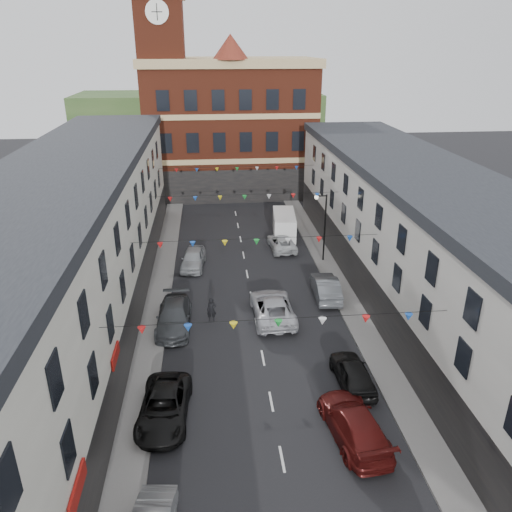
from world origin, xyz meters
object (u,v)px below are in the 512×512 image
object	(u,v)px
car_left_e	(193,258)
pedestrian	(211,310)
street_lamp	(322,219)
car_right_d	(353,373)
moving_car	(273,307)
white_van	(284,225)
car_right_c	(354,424)
car_left_c	(164,407)
car_left_d	(174,316)
car_right_f	(282,243)
car_right_e	(326,287)

from	to	relation	value
car_left_e	pedestrian	size ratio (longest dim) A/B	2.72
street_lamp	pedestrian	xyz separation A→B (m)	(-9.55, -9.29, -3.06)
car_right_d	moving_car	world-z (taller)	moving_car
street_lamp	white_van	world-z (taller)	street_lamp
car_right_c	pedestrian	size ratio (longest dim) A/B	3.25
car_right_d	moving_car	bearing A→B (deg)	-66.90
moving_car	car_left_c	bearing A→B (deg)	53.42
car_left_d	car_right_f	world-z (taller)	car_left_d
car_right_d	car_right_e	bearing A→B (deg)	-95.69
car_left_c	car_left_e	world-z (taller)	car_left_e
street_lamp	car_right_d	world-z (taller)	street_lamp
car_right_e	white_van	xyz separation A→B (m)	(-1.19, 12.97, 0.36)
car_left_e	car_right_f	world-z (taller)	car_left_e
car_right_c	white_van	bearing A→B (deg)	-98.32
moving_car	car_right_f	bearing A→B (deg)	-102.61
car_right_e	car_left_e	bearing A→B (deg)	-29.95
car_right_e	car_left_d	bearing A→B (deg)	19.45
car_left_e	moving_car	distance (m)	10.65
car_left_d	street_lamp	bearing A→B (deg)	40.68
car_right_d	car_right_f	size ratio (longest dim) A/B	0.95
car_right_f	car_left_e	bearing A→B (deg)	17.92
car_left_d	pedestrian	xyz separation A→B (m)	(2.50, 0.53, 0.06)
car_left_c	pedestrian	size ratio (longest dim) A/B	3.07
car_left_e	pedestrian	world-z (taller)	pedestrian
pedestrian	car_right_c	bearing A→B (deg)	-59.07
car_right_f	car_right_d	bearing A→B (deg)	88.84
pedestrian	car_right_e	bearing A→B (deg)	19.22
car_left_c	car_left_e	distance (m)	18.62
car_right_e	white_van	world-z (taller)	white_van
car_right_f	moving_car	distance (m)	12.55
car_right_e	moving_car	xyz separation A→B (m)	(-4.32, -2.67, 0.00)
car_right_c	car_left_c	bearing A→B (deg)	-20.33
car_right_e	moving_car	distance (m)	5.07
car_left_c	car_right_e	xyz separation A→B (m)	(11.00, 12.19, 0.08)
moving_car	white_van	xyz separation A→B (m)	(3.12, 15.64, 0.36)
car_left_d	white_van	size ratio (longest dim) A/B	1.03
car_right_d	car_right_f	world-z (taller)	car_right_d
car_left_d	car_right_d	distance (m)	12.41
car_right_c	white_van	xyz separation A→B (m)	(0.71, 27.34, 0.36)
car_left_c	car_right_d	distance (m)	10.31
car_left_e	car_right_e	size ratio (longest dim) A/B	0.94
street_lamp	car_right_f	world-z (taller)	street_lamp
car_left_e	car_right_e	bearing A→B (deg)	-26.68
car_left_c	car_right_f	xyz separation A→B (m)	(9.10, 21.83, -0.08)
street_lamp	car_left_e	bearing A→B (deg)	-179.19
car_right_c	car_right_e	bearing A→B (deg)	-104.37
car_left_c	car_right_f	bearing A→B (deg)	71.21
street_lamp	pedestrian	world-z (taller)	street_lamp
car_left_e	car_right_e	distance (m)	11.79
pedestrian	car_left_e	bearing A→B (deg)	100.12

